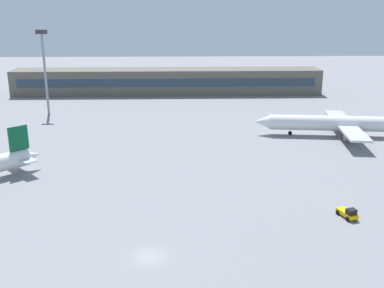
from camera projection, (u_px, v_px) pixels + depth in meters
name	position (u px, v px, depth m)	size (l,w,h in m)	color
ground_plane	(160.00, 158.00, 97.11)	(400.00, 400.00, 0.00)	gray
terminal_building	(167.00, 81.00, 166.33)	(111.14, 12.13, 9.00)	#5B564C
airplane_mid	(341.00, 124.00, 112.19)	(42.81, 30.02, 10.58)	silver
baggage_tug_yellow	(348.00, 213.00, 69.39)	(2.67, 3.89, 1.75)	#F2B20C
floodlight_tower_west	(45.00, 66.00, 131.86)	(3.20, 0.80, 24.60)	gray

